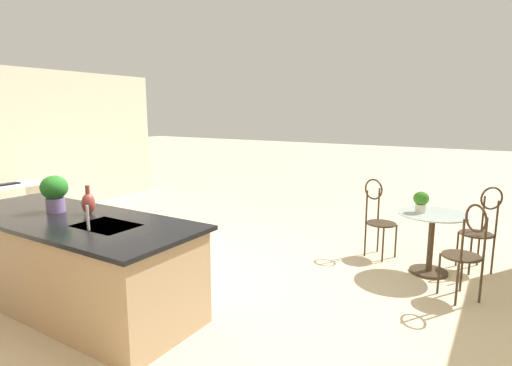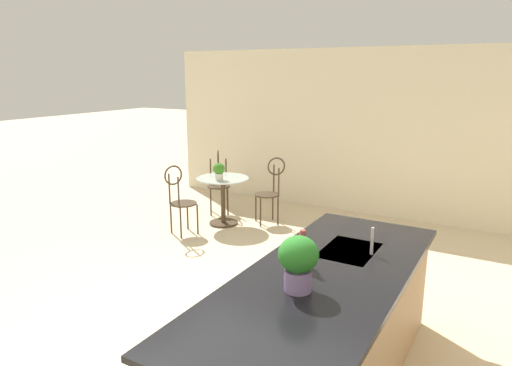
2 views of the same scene
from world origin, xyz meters
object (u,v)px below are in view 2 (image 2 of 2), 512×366
chair_near_window (219,179)px  chair_toward_desk (270,187)px  chair_by_island (180,197)px  potted_plant_on_table (219,170)px  bistro_table (223,196)px  potted_plant_counter_near (298,260)px  vase_on_counter (302,253)px

chair_near_window → chair_toward_desk: size_ratio=1.00×
chair_by_island → chair_toward_desk: bearing=142.4°
potted_plant_on_table → chair_toward_desk: bearing=134.0°
chair_by_island → potted_plant_on_table: 0.71m
bistro_table → potted_plant_on_table: size_ratio=3.17×
potted_plant_counter_near → chair_toward_desk: bearing=-149.4°
bistro_table → vase_on_counter: size_ratio=2.78×
chair_near_window → chair_by_island: size_ratio=1.00×
chair_near_window → potted_plant_on_table: (0.63, 0.45, 0.31)m
vase_on_counter → potted_plant_on_table: bearing=-136.1°
potted_plant_on_table → vase_on_counter: (2.67, 2.57, 0.15)m
potted_plant_counter_near → vase_on_counter: size_ratio=1.30×
potted_plant_counter_near → vase_on_counter: bearing=-159.8°
bistro_table → potted_plant_on_table: 0.46m
chair_toward_desk → potted_plant_on_table: 0.86m
chair_by_island → vase_on_counter: vase_on_counter is taller
chair_toward_desk → potted_plant_on_table: size_ratio=4.13×
potted_plant_counter_near → vase_on_counter: 0.39m
vase_on_counter → bistro_table: bearing=-137.3°
potted_plant_on_table → vase_on_counter: 3.71m
bistro_table → chair_near_window: bearing=-139.7°
chair_near_window → vase_on_counter: vase_on_counter is taller
bistro_table → chair_by_island: chair_by_island is taller
chair_toward_desk → potted_plant_counter_near: 4.20m
chair_near_window → chair_by_island: (1.21, 0.16, 0.00)m
chair_by_island → chair_near_window: bearing=-172.7°
potted_plant_on_table → potted_plant_counter_near: 4.06m
chair_near_window → bistro_table: bearing=40.3°
chair_by_island → vase_on_counter: size_ratio=3.62×
bistro_table → chair_by_island: size_ratio=0.77×
bistro_table → potted_plant_counter_near: bearing=40.8°
chair_near_window → potted_plant_on_table: 0.84m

